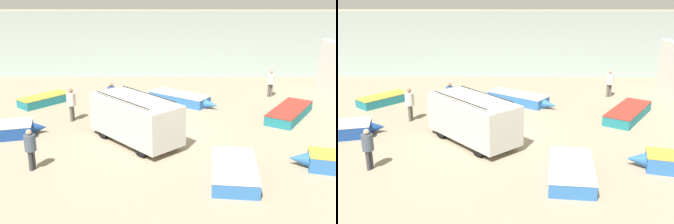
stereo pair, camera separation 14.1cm
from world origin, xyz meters
TOP-DOWN VIEW (x-y plane):
  - ground_plane at (0.00, 0.00)m, footprint 200.00×200.00m
  - sea_water at (0.00, 52.00)m, footprint 120.00×80.00m
  - parked_van at (-1.16, -1.37)m, footprint 4.58×4.75m
  - fishing_rowboat_0 at (-7.16, 4.77)m, footprint 3.05×3.37m
  - fishing_rowboat_1 at (1.15, 4.88)m, footprint 4.30×3.43m
  - fishing_rowboat_3 at (7.12, 2.32)m, footprint 3.56×4.75m
  - fishing_rowboat_4 at (2.89, -4.83)m, footprint 2.00×4.06m
  - fishing_rowboat_5 at (-7.64, -0.74)m, footprint 3.87×2.30m
  - fisherman_0 at (-2.93, 3.45)m, footprint 0.43×0.43m
  - fisherman_1 at (-4.99, -4.29)m, footprint 0.45×0.45m
  - fisherman_2 at (6.97, 6.42)m, footprint 0.47×0.47m
  - fisherman_3 at (-4.79, 1.56)m, footprint 0.47×0.47m

SIDE VIEW (x-z plane):
  - ground_plane at x=0.00m, z-range 0.00..0.00m
  - sea_water at x=0.00m, z-range 0.00..0.01m
  - fishing_rowboat_0 at x=-7.16m, z-range 0.00..0.53m
  - fishing_rowboat_3 at x=7.12m, z-range 0.00..0.56m
  - fishing_rowboat_4 at x=2.89m, z-range 0.00..0.57m
  - fishing_rowboat_1 at x=1.15m, z-range 0.00..0.60m
  - fishing_rowboat_5 at x=-7.64m, z-range 0.00..0.64m
  - fisherman_0 at x=-2.93m, z-range 0.16..1.79m
  - fisherman_1 at x=-4.99m, z-range 0.17..1.87m
  - fisherman_2 at x=6.97m, z-range 0.17..1.94m
  - fisherman_3 at x=-4.79m, z-range 0.18..1.97m
  - parked_van at x=-1.16m, z-range 0.04..2.26m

